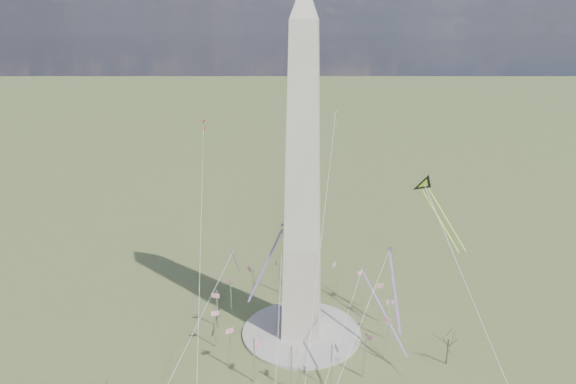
# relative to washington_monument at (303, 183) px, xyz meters

# --- Properties ---
(ground) EXTENTS (2000.00, 2000.00, 0.00)m
(ground) POSITION_rel_washington_monument_xyz_m (0.00, 0.00, -47.95)
(ground) COLOR #4C6130
(ground) RESTS_ON ground
(plaza) EXTENTS (36.00, 36.00, 0.80)m
(plaza) POSITION_rel_washington_monument_xyz_m (0.00, 0.00, -47.55)
(plaza) COLOR #9E9890
(plaza) RESTS_ON ground
(washington_monument) EXTENTS (15.56, 15.56, 100.00)m
(washington_monument) POSITION_rel_washington_monument_xyz_m (0.00, 0.00, 0.00)
(washington_monument) COLOR beige
(washington_monument) RESTS_ON plaza
(flagpole_ring) EXTENTS (54.40, 54.40, 13.00)m
(flagpole_ring) POSITION_rel_washington_monument_xyz_m (-0.00, -0.00, -40.68)
(flagpole_ring) COLOR white
(flagpole_ring) RESTS_ON ground
(tree_near) EXTENTS (6.64, 6.64, 11.62)m
(tree_near) POSITION_rel_washington_monument_xyz_m (41.23, -9.94, -39.67)
(tree_near) COLOR #4B412E
(tree_near) RESTS_ON ground
(kite_delta_black) EXTENTS (14.46, 20.37, 17.18)m
(kite_delta_black) POSITION_rel_washington_monument_xyz_m (34.98, 10.51, -3.41)
(kite_delta_black) COLOR black
(kite_delta_black) RESTS_ON ground
(kite_diamond_purple) EXTENTS (2.20, 3.24, 9.57)m
(kite_diamond_purple) POSITION_rel_washington_monument_xyz_m (-21.75, 7.44, -25.19)
(kite_diamond_purple) COLOR #3A1769
(kite_diamond_purple) RESTS_ON ground
(kite_streamer_left) EXTENTS (3.02, 19.20, 13.18)m
(kite_streamer_left) POSITION_rel_washington_monument_xyz_m (24.11, -21.78, -16.73)
(kite_streamer_left) COLOR red
(kite_streamer_left) RESTS_ON ground
(kite_streamer_mid) EXTENTS (8.22, 21.93, 15.54)m
(kite_streamer_mid) POSITION_rel_washington_monument_xyz_m (-8.86, -0.32, -20.87)
(kite_streamer_mid) COLOR red
(kite_streamer_mid) RESTS_ON ground
(kite_streamer_right) EXTENTS (13.79, 21.51, 16.69)m
(kite_streamer_right) POSITION_rel_washington_monument_xyz_m (21.78, -1.39, -33.17)
(kite_streamer_right) COLOR red
(kite_streamer_right) RESTS_ON ground
(kite_small_red) EXTENTS (1.44, 1.33, 3.99)m
(kite_small_red) POSITION_rel_washington_monument_xyz_m (-36.54, 31.21, 10.46)
(kite_small_red) COLOR red
(kite_small_red) RESTS_ON ground
(kite_small_white) EXTENTS (1.66, 2.38, 4.95)m
(kite_small_white) POSITION_rel_washington_monument_xyz_m (7.34, 39.01, 12.96)
(kite_small_white) COLOR silver
(kite_small_white) RESTS_ON ground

